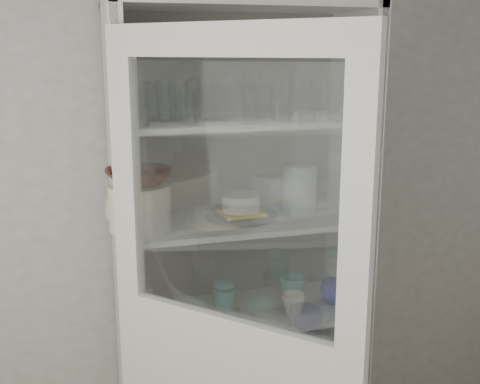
{
  "coord_description": "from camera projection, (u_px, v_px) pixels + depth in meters",
  "views": [
    {
      "loc": [
        -0.46,
        -0.97,
        1.92
      ],
      "look_at": [
        0.2,
        1.27,
        1.37
      ],
      "focal_mm": 45.0,
      "sensor_mm": 36.0,
      "label": 1
    }
  ],
  "objects": [
    {
      "name": "yellow_trivet",
      "position": [
        241.0,
        212.0,
        2.42
      ],
      "size": [
        0.18,
        0.18,
        0.01
      ],
      "primitive_type": "cube",
      "rotation": [
        0.0,
        0.0,
        0.06
      ],
      "color": "gold",
      "rests_on": "glass_platter"
    },
    {
      "name": "terracotta_bowl",
      "position": [
        139.0,
        177.0,
        2.23
      ],
      "size": [
        0.25,
        0.25,
        0.06
      ],
      "primitive_type": "imported",
      "rotation": [
        0.0,
        0.0,
        -0.01
      ],
      "color": "#4F1F12",
      "rests_on": "cream_bowl"
    },
    {
      "name": "tumbler_7",
      "position": [
        151.0,
        100.0,
        2.25
      ],
      "size": [
        0.08,
        0.08,
        0.15
      ],
      "primitive_type": "cylinder",
      "rotation": [
        0.0,
        0.0,
        0.04
      ],
      "color": "silver",
      "rests_on": "shelf_glass"
    },
    {
      "name": "tumbler_12",
      "position": [
        218.0,
        103.0,
        2.26
      ],
      "size": [
        0.07,
        0.07,
        0.13
      ],
      "primitive_type": "cylinder",
      "color": "silver",
      "rests_on": "shelf_glass"
    },
    {
      "name": "tumbler_4",
      "position": [
        307.0,
        102.0,
        2.25
      ],
      "size": [
        0.08,
        0.08,
        0.14
      ],
      "primitive_type": "cylinder",
      "rotation": [
        0.0,
        0.0,
        0.28
      ],
      "color": "silver",
      "rests_on": "shelf_glass"
    },
    {
      "name": "tumbler_3",
      "position": [
        251.0,
        105.0,
        2.17
      ],
      "size": [
        0.07,
        0.07,
        0.13
      ],
      "primitive_type": "cylinder",
      "rotation": [
        0.0,
        0.0,
        -0.16
      ],
      "color": "silver",
      "rests_on": "shelf_glass"
    },
    {
      "name": "plate_stack_back",
      "position": [
        134.0,
        207.0,
        2.43
      ],
      "size": [
        0.23,
        0.23,
        0.08
      ],
      "primitive_type": "cylinder",
      "color": "silver",
      "rests_on": "shelf_plates"
    },
    {
      "name": "wall_back",
      "position": [
        181.0,
        199.0,
        2.58
      ],
      "size": [
        3.6,
        0.02,
        2.6
      ],
      "primitive_type": "cube",
      "color": "#9F9C96",
      "rests_on": "ground"
    },
    {
      "name": "mug_white",
      "position": [
        293.0,
        305.0,
        2.46
      ],
      "size": [
        0.13,
        0.13,
        0.09
      ],
      "primitive_type": "imported",
      "rotation": [
        0.0,
        0.0,
        -0.4
      ],
      "color": "silver",
      "rests_on": "shelf_mugs"
    },
    {
      "name": "tumbler_8",
      "position": [
        178.0,
        101.0,
        2.25
      ],
      "size": [
        0.1,
        0.1,
        0.15
      ],
      "primitive_type": "cylinder",
      "rotation": [
        0.0,
        0.0,
        -0.37
      ],
      "color": "silver",
      "rests_on": "shelf_glass"
    },
    {
      "name": "tumbler_0",
      "position": [
        138.0,
        108.0,
        2.07
      ],
      "size": [
        0.07,
        0.07,
        0.13
      ],
      "primitive_type": "cylinder",
      "rotation": [
        0.0,
        0.0,
        -0.11
      ],
      "color": "silver",
      "rests_on": "shelf_glass"
    },
    {
      "name": "cupboard_door",
      "position": [
        230.0,
        382.0,
        1.95
      ],
      "size": [
        0.64,
        0.69,
        2.0
      ],
      "rotation": [
        0.0,
        0.0,
        -0.83
      ],
      "color": "silver",
      "rests_on": "floor"
    },
    {
      "name": "white_ramekin",
      "position": [
        241.0,
        203.0,
        2.42
      ],
      "size": [
        0.19,
        0.19,
        0.07
      ],
      "primitive_type": "cylinder",
      "rotation": [
        0.0,
        0.0,
        -0.32
      ],
      "color": "silver",
      "rests_on": "yellow_trivet"
    },
    {
      "name": "cream_bowl",
      "position": [
        140.0,
        194.0,
        2.24
      ],
      "size": [
        0.31,
        0.31,
        0.07
      ],
      "primitive_type": "cylinder",
      "rotation": [
        0.0,
        0.0,
        0.44
      ],
      "color": "#F4EAC4",
      "rests_on": "plate_stack_front"
    },
    {
      "name": "mug_teal",
      "position": [
        293.0,
        288.0,
        2.61
      ],
      "size": [
        0.14,
        0.14,
        0.11
      ],
      "primitive_type": "imported",
      "rotation": [
        0.0,
        0.0,
        -0.32
      ],
      "color": "teal",
      "rests_on": "shelf_mugs"
    },
    {
      "name": "goblet_1",
      "position": [
        245.0,
        95.0,
        2.45
      ],
      "size": [
        0.07,
        0.07,
        0.16
      ],
      "primitive_type": null,
      "color": "silver",
      "rests_on": "shelf_glass"
    },
    {
      "name": "teal_jar",
      "position": [
        224.0,
        297.0,
        2.5
      ],
      "size": [
        0.09,
        0.09,
        0.11
      ],
      "color": "teal",
      "rests_on": "shelf_mugs"
    },
    {
      "name": "tumbler_9",
      "position": [
        167.0,
        100.0,
        2.25
      ],
      "size": [
        0.1,
        0.1,
        0.15
      ],
      "primitive_type": "cylinder",
      "rotation": [
        0.0,
        0.0,
        -0.42
      ],
      "color": "silver",
      "rests_on": "shelf_glass"
    },
    {
      "name": "tumbler_1",
      "position": [
        138.0,
        104.0,
        2.08
      ],
      "size": [
        0.09,
        0.09,
        0.15
      ],
      "primitive_type": "cylinder",
      "rotation": [
        0.0,
        0.0,
        0.27
      ],
      "color": "silver",
      "rests_on": "shelf_glass"
    },
    {
      "name": "pantry_cabinet",
      "position": [
        236.0,
        286.0,
        2.56
      ],
      "size": [
        1.0,
        0.45,
        2.1
      ],
      "color": "silver",
      "rests_on": "floor"
    },
    {
      "name": "goblet_3",
      "position": [
        306.0,
        95.0,
        2.52
      ],
      "size": [
        0.07,
        0.07,
        0.16
      ],
      "primitive_type": null,
      "color": "silver",
      "rests_on": "shelf_glass"
    },
    {
      "name": "goblet_0",
      "position": [
        194.0,
        95.0,
        2.39
      ],
      "size": [
        0.08,
        0.08,
        0.17
      ],
      "primitive_type": null,
      "color": "silver",
      "rests_on": "shelf_glass"
    },
    {
      "name": "tumbler_2",
      "position": [
        188.0,
        107.0,
        2.11
      ],
      "size": [
        0.08,
        0.08,
        0.13
      ],
      "primitive_type": "cylinder",
      "rotation": [
        0.0,
        0.0,
        -0.33
      ],
      "color": "silver",
      "rests_on": "shelf_glass"
    },
    {
      "name": "grey_bowl_stack",
      "position": [
        300.0,
        188.0,
        2.5
      ],
      "size": [
        0.14,
        0.14,
        0.2
      ],
      "primitive_type": "cylinder",
      "color": "#AFBEC0",
      "rests_on": "shelf_plates"
    },
    {
      "name": "goblet_2",
      "position": [
        286.0,
        95.0,
        2.5
      ],
      "size": [
        0.07,
        0.07,
        0.15
      ],
      "primitive_type": null,
      "color": "silver",
      "rests_on": "shelf_glass"
    },
    {
      "name": "tumbler_6",
      "position": [
        337.0,
        101.0,
        2.27
      ],
      "size": [
        0.08,
        0.08,
        0.14
      ],
      "primitive_type": "cylinder",
      "rotation": [
        0.0,
        0.0,
        0.08
      ],
      "color": "silver",
      "rests_on": "shelf_glass"
    },
    {
      "name": "tumbler_11",
      "position": [
        263.0,
        99.0,
        2.37
      ],
      "size": [
        0.08,
        0.08,
        0.14
      ],
      "primitive_type": "cylinder",
      "rotation": [
        0.0,
        0.0,
        0.05
      ],
      "color": "silver",
      "rests_on": "shelf_glass"
    },
    {
      "name": "mug_blue",
      "position": [
        335.0,
        292.0,
        2.58
      ],
      "size": [
        0.14,
        0.14,
        0.1
      ],
      "primitive_type": "imported",
      "rotation": [
        0.0,
        0.0,
        -0.1
      ],
      "color": "#0A1D9D",
      "rests_on": "shelf_mugs"
    },
    {
      "name": "plate_stack_front",
      "position": [
        141.0,
        216.0,
        2.26
      ],
      "size": [
        0.23,
        0.23,
        0.1
      ],
      "primitive_type": "cylinder",
      "color": "silver",
      "rests_on": "shelf_plates"
    },
    {
      "name": "glass_platter",
      "position": [
        241.0,
        215.0,
        2.43
      ],
      "size": [
        0.38,
        0.38,
        0.02
      ],
      "primitive_type": "cylinder",
      "rotation": [
        0.0,
        0.0,
        0.41
      ],
      "color": "silver",
      "rests_on": "shelf_plates"
    },
    {
      "name": "tumbler_10",
      "position": [
        207.0,
        99.0,
        2.29
      ],
      "size": [
        0.09,
        0.09,
        0.16
      ],
      "primitive_type": "cylinder",
      "rotation": [
        0.0,
        0.0,
        0.13
      ],
      "color": "silver",
      "rests_on": "shelf_glass"
    },
    {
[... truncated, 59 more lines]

